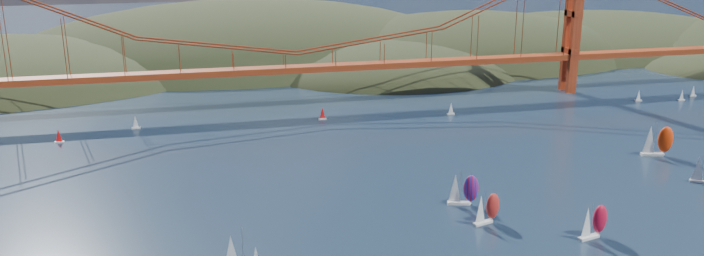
% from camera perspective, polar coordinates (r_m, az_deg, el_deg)
% --- Properties ---
extents(headlands, '(725.00, 225.00, 96.00)m').
position_cam_1_polar(headlands, '(382.47, -0.12, 3.99)').
color(headlands, black).
rests_on(headlands, ground).
extents(bridge, '(552.00, 12.00, 55.00)m').
position_cam_1_polar(bridge, '(270.71, -5.02, 8.35)').
color(bridge, '#903212').
rests_on(bridge, ground).
extents(racer_0, '(7.61, 4.53, 8.53)m').
position_cam_1_polar(racer_0, '(171.44, 11.11, -6.55)').
color(racer_0, white).
rests_on(racer_0, ground).
extents(racer_1, '(7.99, 4.48, 8.96)m').
position_cam_1_polar(racer_1, '(170.19, 19.41, -7.32)').
color(racer_1, white).
rests_on(racer_1, ground).
extents(racer_3, '(9.74, 5.64, 10.92)m').
position_cam_1_polar(racer_3, '(237.02, 24.03, -0.92)').
color(racer_3, white).
rests_on(racer_3, ground).
extents(racer_rwb, '(8.24, 4.95, 9.23)m').
position_cam_1_polar(racer_rwb, '(181.50, 9.18, -5.01)').
color(racer_rwb, white).
rests_on(racer_rwb, ground).
extents(distant_boat_2, '(3.00, 2.00, 4.70)m').
position_cam_1_polar(distant_boat_2, '(250.20, -23.20, -0.61)').
color(distant_boat_2, silver).
rests_on(distant_boat_2, ground).
extents(distant_boat_3, '(3.00, 2.00, 4.70)m').
position_cam_1_polar(distant_boat_3, '(258.12, -17.56, 0.46)').
color(distant_boat_3, silver).
rests_on(distant_boat_3, ground).
extents(distant_boat_4, '(3.00, 2.00, 4.70)m').
position_cam_1_polar(distant_boat_4, '(309.19, 22.73, 2.51)').
color(distant_boat_4, silver).
rests_on(distant_boat_4, ground).
extents(distant_boat_5, '(3.00, 2.00, 4.70)m').
position_cam_1_polar(distant_boat_5, '(317.37, 25.74, 2.49)').
color(distant_boat_5, silver).
rests_on(distant_boat_5, ground).
extents(distant_boat_6, '(3.00, 2.00, 4.70)m').
position_cam_1_polar(distant_boat_6, '(327.36, 26.50, 2.77)').
color(distant_boat_6, silver).
rests_on(distant_boat_6, ground).
extents(distant_boat_8, '(3.00, 2.00, 4.70)m').
position_cam_1_polar(distant_boat_8, '(267.42, 8.23, 1.62)').
color(distant_boat_8, silver).
rests_on(distant_boat_8, ground).
extents(distant_boat_9, '(3.00, 2.00, 4.70)m').
position_cam_1_polar(distant_boat_9, '(257.97, -2.47, 1.23)').
color(distant_boat_9, silver).
rests_on(distant_boat_9, ground).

